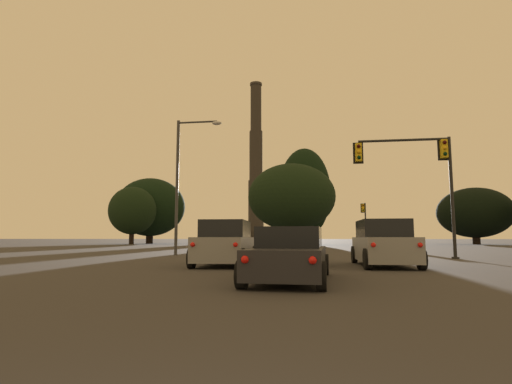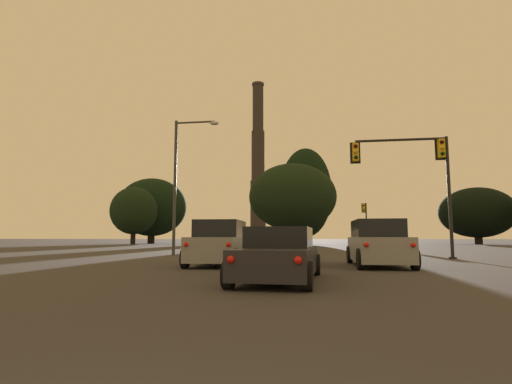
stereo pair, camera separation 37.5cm
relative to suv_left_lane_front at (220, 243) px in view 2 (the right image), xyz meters
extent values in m
cube|color=gray|center=(0.00, -0.03, -0.21)|extent=(2.13, 4.88, 0.95)
cube|color=black|center=(0.00, 0.09, 0.61)|extent=(1.90, 2.87, 0.70)
cylinder|color=black|center=(-1.02, 1.85, -0.52)|extent=(0.25, 0.77, 0.76)
cylinder|color=black|center=(0.86, 1.93, -0.52)|extent=(0.25, 0.77, 0.76)
cylinder|color=black|center=(-0.85, -2.00, -0.52)|extent=(0.25, 0.77, 0.76)
cylinder|color=black|center=(1.02, -1.91, -0.52)|extent=(0.25, 0.77, 0.76)
sphere|color=red|center=(-0.67, -2.48, 0.00)|extent=(0.17, 0.17, 0.17)
sphere|color=red|center=(0.89, -2.41, 0.00)|extent=(0.17, 0.17, 0.17)
cube|color=gray|center=(6.45, 0.29, -0.21)|extent=(2.00, 4.83, 0.95)
cube|color=black|center=(6.45, 0.41, 0.61)|extent=(1.83, 2.83, 0.70)
cylinder|color=black|center=(5.48, 2.20, -0.52)|extent=(0.23, 0.76, 0.76)
cylinder|color=black|center=(7.36, 2.23, -0.52)|extent=(0.23, 0.76, 0.76)
cylinder|color=black|center=(5.54, -1.65, -0.52)|extent=(0.23, 0.76, 0.76)
cylinder|color=black|center=(7.42, -1.62, -0.52)|extent=(0.23, 0.76, 0.76)
sphere|color=red|center=(5.71, -2.14, 0.00)|extent=(0.17, 0.17, 0.17)
sphere|color=red|center=(7.27, -2.12, 0.00)|extent=(0.17, 0.17, 0.17)
cube|color=#232328|center=(2.83, 0.63, -0.37)|extent=(1.78, 4.03, 0.72)
cube|color=black|center=(2.83, 0.23, 0.26)|extent=(1.59, 1.92, 0.55)
cylinder|color=black|center=(1.96, 2.24, -0.60)|extent=(0.23, 0.60, 0.60)
cylinder|color=black|center=(3.64, 2.27, -0.60)|extent=(0.23, 0.60, 0.60)
cylinder|color=black|center=(2.01, -1.01, -0.60)|extent=(0.23, 0.60, 0.60)
cylinder|color=black|center=(3.69, -0.98, -0.60)|extent=(0.23, 0.60, 0.60)
sphere|color=red|center=(2.18, -1.40, -0.21)|extent=(0.17, 0.17, 0.17)
sphere|color=red|center=(3.54, -1.38, -0.21)|extent=(0.17, 0.17, 0.17)
cube|color=#232328|center=(3.02, -5.73, -0.37)|extent=(2.03, 4.68, 0.70)
cube|color=black|center=(3.03, -5.50, 0.25)|extent=(1.73, 2.28, 0.55)
cylinder|color=black|center=(2.23, -3.79, -0.58)|extent=(0.25, 0.65, 0.64)
cylinder|color=black|center=(3.99, -3.88, -0.58)|extent=(0.25, 0.65, 0.64)
cylinder|color=black|center=(2.04, -7.59, -0.58)|extent=(0.25, 0.65, 0.64)
cylinder|color=black|center=(3.80, -7.67, -0.58)|extent=(0.25, 0.65, 0.64)
sphere|color=red|center=(2.18, -8.01, -0.22)|extent=(0.17, 0.17, 0.17)
sphere|color=red|center=(3.62, -8.09, -0.22)|extent=(0.17, 0.17, 0.17)
cylinder|color=black|center=(10.72, 39.03, 2.00)|extent=(0.18, 0.18, 5.80)
cylinder|color=black|center=(10.72, 39.03, -0.85)|extent=(0.40, 0.40, 0.10)
cube|color=yellow|center=(10.43, 39.03, 4.23)|extent=(0.34, 0.34, 1.04)
cube|color=black|center=(10.43, 39.21, 4.23)|extent=(0.58, 0.03, 1.25)
sphere|color=#320504|center=(10.43, 38.84, 4.56)|extent=(0.22, 0.22, 0.22)
sphere|color=#F2AD14|center=(10.43, 38.84, 4.23)|extent=(0.22, 0.22, 0.22)
sphere|color=black|center=(10.43, 38.84, 3.91)|extent=(0.22, 0.22, 0.22)
cylinder|color=black|center=(11.26, 6.61, 2.48)|extent=(0.18, 0.18, 6.75)
cylinder|color=black|center=(11.26, 6.61, -0.85)|extent=(0.40, 0.40, 0.10)
cube|color=yellow|center=(10.97, 6.61, 5.19)|extent=(0.34, 0.34, 1.04)
cube|color=black|center=(10.97, 6.79, 5.19)|extent=(0.58, 0.03, 1.25)
sphere|color=#320504|center=(10.97, 6.42, 5.51)|extent=(0.22, 0.22, 0.22)
sphere|color=#F2AD14|center=(10.97, 6.42, 5.19)|extent=(0.22, 0.22, 0.22)
sphere|color=black|center=(10.97, 6.42, 4.86)|extent=(0.22, 0.22, 0.22)
cylinder|color=black|center=(8.79, 6.61, 5.76)|extent=(4.95, 0.14, 0.14)
sphere|color=black|center=(11.26, 6.61, 5.76)|extent=(0.18, 0.18, 0.18)
cube|color=yellow|center=(6.31, 6.61, 5.12)|extent=(0.34, 0.34, 1.04)
cube|color=black|center=(6.31, 6.79, 5.12)|extent=(0.58, 0.03, 1.25)
sphere|color=#320504|center=(6.31, 6.42, 5.44)|extent=(0.22, 0.22, 0.22)
sphere|color=#F2AD14|center=(6.31, 6.42, 5.12)|extent=(0.22, 0.22, 0.22)
sphere|color=black|center=(6.31, 6.42, 4.79)|extent=(0.22, 0.22, 0.22)
cylinder|color=#38383A|center=(-5.25, 8.72, 3.60)|extent=(0.20, 0.20, 9.00)
cylinder|color=#38383A|center=(-3.92, 8.72, 7.96)|extent=(2.66, 0.12, 0.12)
sphere|color=#38383A|center=(-5.25, 8.72, 7.96)|extent=(0.20, 0.20, 0.20)
ellipsoid|color=silver|center=(-2.59, 8.72, 7.84)|extent=(0.64, 0.36, 0.26)
cylinder|color=#2B2722|center=(-12.94, 100.07, 0.55)|extent=(7.28, 7.28, 2.89)
cylinder|color=#332D28|center=(-12.94, 100.07, 9.54)|extent=(4.55, 4.55, 15.10)
cylinder|color=#332D28|center=(-12.94, 100.07, 24.64)|extent=(3.91, 3.91, 15.10)
cylinder|color=#332D28|center=(-12.94, 100.07, 39.73)|extent=(3.28, 3.28, 15.10)
cylinder|color=#38322C|center=(-12.94, 100.07, 46.93)|extent=(3.67, 3.67, 0.70)
cylinder|color=black|center=(0.41, 45.82, 0.88)|extent=(1.37, 1.37, 3.56)
ellipsoid|color=black|center=(0.41, 45.82, 6.58)|extent=(13.65, 12.29, 10.45)
cylinder|color=black|center=(-26.49, 54.56, 0.48)|extent=(1.29, 1.29, 2.75)
ellipsoid|color=black|center=(-26.49, 54.56, 5.92)|extent=(12.91, 11.62, 10.85)
cylinder|color=black|center=(2.37, 50.34, 0.65)|extent=(0.86, 0.86, 3.09)
ellipsoid|color=black|center=(2.37, 50.34, 7.78)|extent=(8.65, 7.78, 14.90)
cylinder|color=black|center=(-27.05, 48.24, 0.45)|extent=(0.82, 0.82, 2.69)
ellipsoid|color=black|center=(-27.05, 48.24, 4.87)|extent=(8.15, 7.34, 8.19)
cylinder|color=black|center=(30.65, 54.92, 0.18)|extent=(1.21, 1.21, 2.16)
ellipsoid|color=black|center=(30.65, 54.92, 4.41)|extent=(12.11, 10.90, 8.41)
camera|label=1|loc=(3.63, -16.53, 0.25)|focal=28.00mm
camera|label=2|loc=(4.01, -16.48, 0.25)|focal=28.00mm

